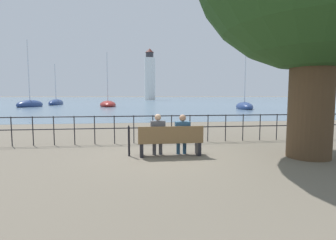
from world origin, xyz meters
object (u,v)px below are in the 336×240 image
seated_person_right (182,133)px  sailboat_0 (56,103)px  closed_umbrella (129,139)px  sailboat_3 (244,107)px  sailboat_2 (108,105)px  harbor_lighthouse (150,76)px  park_bench (170,141)px  sailboat_1 (30,105)px  seated_person_left (158,133)px

seated_person_right → sailboat_0: bearing=109.7°
closed_umbrella → sailboat_3: bearing=60.0°
sailboat_2 → closed_umbrella: bearing=-90.5°
closed_umbrella → harbor_lighthouse: bearing=86.1°
park_bench → closed_umbrella: bearing=173.2°
sailboat_2 → sailboat_3: bearing=-35.9°
sailboat_0 → sailboat_2: (10.76, -9.55, -0.03)m
park_bench → sailboat_0: (-16.00, 45.81, -0.11)m
closed_umbrella → sailboat_1: (-16.14, 36.34, -0.16)m
seated_person_right → closed_umbrella: 1.59m
seated_person_right → closed_umbrella: size_ratio=1.31×
seated_person_left → sailboat_3: 29.26m
seated_person_right → seated_person_left: bearing=-180.0°
sailboat_0 → harbor_lighthouse: (21.34, 49.93, 8.95)m
closed_umbrella → park_bench: bearing=-6.8°
park_bench → sailboat_0: 48.52m
park_bench → closed_umbrella: size_ratio=2.03×
harbor_lighthouse → closed_umbrella: bearing=-93.9°
seated_person_left → harbor_lighthouse: harbor_lighthouse is taller
park_bench → sailboat_3: sailboat_3 is taller
sailboat_0 → sailboat_3: size_ratio=1.02×
seated_person_right → sailboat_0: 48.57m
park_bench → seated_person_left: bearing=168.1°
seated_person_left → sailboat_0: sailboat_0 is taller
park_bench → seated_person_left: size_ratio=1.53×
sailboat_3 → harbor_lighthouse: size_ratio=0.41×
seated_person_right → sailboat_3: 28.92m
seated_person_left → sailboat_3: (13.98, 25.71, -0.38)m
park_bench → seated_person_left: seated_person_left is taller
seated_person_right → park_bench: bearing=-168.1°
park_bench → sailboat_2: (-5.24, 36.26, -0.14)m
seated_person_left → sailboat_0: size_ratio=0.15×
sailboat_0 → park_bench: bearing=-73.0°
sailboat_2 → harbor_lighthouse: (10.58, 59.47, 8.98)m
park_bench → seated_person_right: 0.44m
sailboat_3 → sailboat_1: bearing=172.2°
seated_person_left → sailboat_1: sailboat_1 is taller
sailboat_2 → sailboat_0: bearing=131.5°
closed_umbrella → sailboat_0: (-14.78, 45.66, -0.19)m
seated_person_left → sailboat_0: (-15.63, 45.73, -0.35)m
seated_person_left → sailboat_1: size_ratio=0.11×
seated_person_left → closed_umbrella: bearing=175.4°
seated_person_left → closed_umbrella: (-0.85, 0.07, -0.16)m
park_bench → sailboat_2: sailboat_2 is taller
seated_person_right → harbor_lighthouse: (4.97, 95.66, 8.60)m
park_bench → sailboat_3: bearing=62.2°
park_bench → sailboat_0: sailboat_0 is taller
seated_person_left → sailboat_2: sailboat_2 is taller
sailboat_1 → sailboat_3: (30.97, -10.70, -0.06)m
park_bench → closed_umbrella: 1.23m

